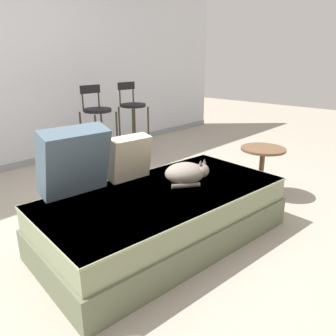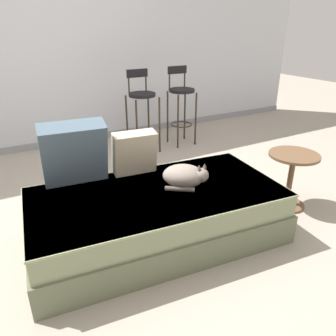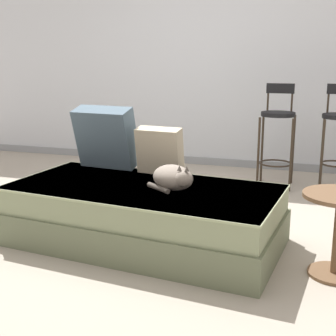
{
  "view_description": "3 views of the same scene",
  "coord_description": "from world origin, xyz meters",
  "px_view_note": "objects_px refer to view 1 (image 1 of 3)",
  "views": [
    {
      "loc": [
        -1.66,
        -1.96,
        1.37
      ],
      "look_at": [
        0.15,
        -0.3,
        0.54
      ],
      "focal_mm": 35.0,
      "sensor_mm": 36.0,
      "label": 1
    },
    {
      "loc": [
        -0.99,
        -2.33,
        1.57
      ],
      "look_at": [
        0.15,
        -0.3,
        0.54
      ],
      "focal_mm": 35.0,
      "sensor_mm": 36.0,
      "label": 2
    },
    {
      "loc": [
        1.13,
        -3.36,
        1.3
      ],
      "look_at": [
        0.15,
        -0.3,
        0.54
      ],
      "focal_mm": 50.0,
      "sensor_mm": 36.0,
      "label": 3
    }
  ],
  "objects_px": {
    "cat": "(187,173)",
    "couch": "(164,215)",
    "throw_pillow_middle": "(129,158)",
    "bar_stool_near_window": "(98,122)",
    "throw_pillow_corner": "(74,161)",
    "side_table": "(262,165)",
    "bar_stool_by_doorway": "(133,115)"
  },
  "relations": [
    {
      "from": "cat",
      "to": "couch",
      "type": "bearing_deg",
      "value": 173.53
    },
    {
      "from": "throw_pillow_middle",
      "to": "couch",
      "type": "bearing_deg",
      "value": -88.89
    },
    {
      "from": "throw_pillow_middle",
      "to": "bar_stool_near_window",
      "type": "xyz_separation_m",
      "value": [
        0.76,
        1.47,
        -0.01
      ]
    },
    {
      "from": "throw_pillow_corner",
      "to": "throw_pillow_middle",
      "type": "relative_size",
      "value": 1.38
    },
    {
      "from": "side_table",
      "to": "couch",
      "type": "bearing_deg",
      "value": 173.95
    },
    {
      "from": "cat",
      "to": "side_table",
      "type": "bearing_deg",
      "value": -5.96
    },
    {
      "from": "throw_pillow_middle",
      "to": "bar_stool_by_doorway",
      "type": "distance_m",
      "value": 2.0
    },
    {
      "from": "side_table",
      "to": "bar_stool_near_window",
      "type": "bearing_deg",
      "value": 105.15
    },
    {
      "from": "cat",
      "to": "side_table",
      "type": "height_order",
      "value": "cat"
    },
    {
      "from": "bar_stool_near_window",
      "to": "side_table",
      "type": "distance_m",
      "value": 2.08
    },
    {
      "from": "throw_pillow_corner",
      "to": "throw_pillow_middle",
      "type": "distance_m",
      "value": 0.48
    },
    {
      "from": "throw_pillow_middle",
      "to": "bar_stool_near_window",
      "type": "height_order",
      "value": "bar_stool_near_window"
    },
    {
      "from": "throw_pillow_middle",
      "to": "bar_stool_near_window",
      "type": "distance_m",
      "value": 1.66
    },
    {
      "from": "couch",
      "to": "throw_pillow_corner",
      "type": "xyz_separation_m",
      "value": [
        -0.48,
        0.43,
        0.46
      ]
    },
    {
      "from": "couch",
      "to": "cat",
      "type": "xyz_separation_m",
      "value": [
        0.23,
        -0.03,
        0.29
      ]
    },
    {
      "from": "throw_pillow_middle",
      "to": "cat",
      "type": "relative_size",
      "value": 0.92
    },
    {
      "from": "throw_pillow_corner",
      "to": "bar_stool_by_doorway",
      "type": "xyz_separation_m",
      "value": [
        1.82,
        1.43,
        -0.06
      ]
    },
    {
      "from": "bar_stool_by_doorway",
      "to": "couch",
      "type": "bearing_deg",
      "value": -125.87
    },
    {
      "from": "cat",
      "to": "bar_stool_near_window",
      "type": "relative_size",
      "value": 0.38
    },
    {
      "from": "bar_stool_near_window",
      "to": "bar_stool_by_doorway",
      "type": "relative_size",
      "value": 0.99
    },
    {
      "from": "throw_pillow_middle",
      "to": "side_table",
      "type": "distance_m",
      "value": 1.42
    },
    {
      "from": "throw_pillow_middle",
      "to": "side_table",
      "type": "relative_size",
      "value": 0.71
    },
    {
      "from": "throw_pillow_middle",
      "to": "bar_stool_near_window",
      "type": "bearing_deg",
      "value": 62.7
    },
    {
      "from": "throw_pillow_middle",
      "to": "bar_stool_near_window",
      "type": "relative_size",
      "value": 0.35
    },
    {
      "from": "couch",
      "to": "bar_stool_by_doorway",
      "type": "height_order",
      "value": "bar_stool_by_doorway"
    },
    {
      "from": "throw_pillow_corner",
      "to": "bar_stool_near_window",
      "type": "relative_size",
      "value": 0.48
    },
    {
      "from": "throw_pillow_corner",
      "to": "bar_stool_by_doorway",
      "type": "relative_size",
      "value": 0.48
    },
    {
      "from": "cat",
      "to": "bar_stool_by_doorway",
      "type": "relative_size",
      "value": 0.38
    },
    {
      "from": "couch",
      "to": "throw_pillow_corner",
      "type": "relative_size",
      "value": 3.94
    },
    {
      "from": "cat",
      "to": "side_table",
      "type": "distance_m",
      "value": 1.08
    },
    {
      "from": "throw_pillow_middle",
      "to": "side_table",
      "type": "xyz_separation_m",
      "value": [
        1.3,
        -0.52,
        -0.26
      ]
    },
    {
      "from": "throw_pillow_corner",
      "to": "cat",
      "type": "xyz_separation_m",
      "value": [
        0.71,
        -0.46,
        -0.17
      ]
    }
  ]
}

